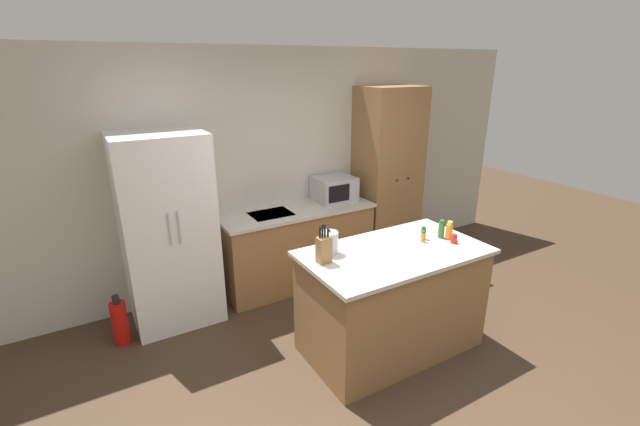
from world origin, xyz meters
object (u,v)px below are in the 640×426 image
(knife_block, at_px, (324,249))
(spice_bottle_short_red, at_px, (454,239))
(refrigerator, at_px, (168,231))
(spice_bottle_tall_dark, at_px, (441,230))
(fire_extinguisher, at_px, (120,322))
(pantry_cabinet, at_px, (387,178))
(microwave, at_px, (334,189))
(spice_bottle_amber_oil, at_px, (423,237))
(spice_bottle_green_herb, at_px, (423,233))
(spice_bottle_pale_salt, at_px, (449,231))
(kettle, at_px, (329,243))

(knife_block, relative_size, spice_bottle_short_red, 3.99)
(refrigerator, xyz_separation_m, knife_block, (0.91, -1.35, 0.13))
(refrigerator, distance_m, spice_bottle_tall_dark, 2.53)
(knife_block, distance_m, fire_extinguisher, 2.04)
(fire_extinguisher, bearing_deg, pantry_cabinet, 4.26)
(microwave, xyz_separation_m, spice_bottle_short_red, (0.16, -1.70, -0.05))
(spice_bottle_amber_oil, distance_m, spice_bottle_green_herb, 0.07)
(pantry_cabinet, relative_size, microwave, 4.82)
(knife_block, bearing_deg, spice_bottle_tall_dark, -4.60)
(spice_bottle_tall_dark, xyz_separation_m, spice_bottle_short_red, (0.01, -0.14, -0.04))
(spice_bottle_amber_oil, xyz_separation_m, spice_bottle_pale_salt, (0.24, -0.07, 0.03))
(pantry_cabinet, height_order, knife_block, pantry_cabinet)
(knife_block, height_order, spice_bottle_green_herb, knife_block)
(spice_bottle_tall_dark, bearing_deg, spice_bottle_short_red, -86.15)
(spice_bottle_pale_salt, relative_size, fire_extinguisher, 0.34)
(spice_bottle_amber_oil, bearing_deg, refrigerator, 142.46)
(kettle, bearing_deg, fire_extinguisher, 146.83)
(spice_bottle_green_herb, bearing_deg, refrigerator, 144.05)
(refrigerator, height_order, knife_block, refrigerator)
(pantry_cabinet, height_order, spice_bottle_pale_salt, pantry_cabinet)
(spice_bottle_pale_salt, bearing_deg, spice_bottle_amber_oil, 163.42)
(spice_bottle_green_herb, distance_m, fire_extinguisher, 2.84)
(spice_bottle_pale_salt, bearing_deg, refrigerator, 144.45)
(pantry_cabinet, relative_size, knife_block, 6.80)
(spice_bottle_tall_dark, relative_size, fire_extinguisher, 0.34)
(spice_bottle_amber_oil, bearing_deg, spice_bottle_green_herb, 43.88)
(pantry_cabinet, distance_m, knife_block, 2.24)
(spice_bottle_amber_oil, xyz_separation_m, fire_extinguisher, (-2.41, 1.24, -0.78))
(microwave, bearing_deg, refrigerator, -176.73)
(spice_bottle_short_red, distance_m, fire_extinguisher, 3.07)
(refrigerator, height_order, fire_extinguisher, refrigerator)
(knife_block, xyz_separation_m, spice_bottle_amber_oil, (0.96, -0.08, -0.07))
(spice_bottle_short_red, bearing_deg, spice_bottle_green_herb, 130.00)
(microwave, relative_size, fire_extinguisher, 0.92)
(spice_bottle_green_herb, bearing_deg, spice_bottle_pale_salt, -31.36)
(knife_block, bearing_deg, spice_bottle_pale_salt, -7.34)
(refrigerator, bearing_deg, knife_block, -56.13)
(knife_block, distance_m, spice_bottle_short_red, 1.20)
(kettle, bearing_deg, spice_bottle_tall_dark, -12.13)
(spice_bottle_tall_dark, relative_size, spice_bottle_amber_oil, 1.62)
(pantry_cabinet, height_order, fire_extinguisher, pantry_cabinet)
(spice_bottle_tall_dark, distance_m, spice_bottle_short_red, 0.15)
(kettle, bearing_deg, microwave, 56.45)
(microwave, distance_m, spice_bottle_pale_salt, 1.63)
(microwave, height_order, spice_bottle_amber_oil, microwave)
(spice_bottle_short_red, height_order, spice_bottle_amber_oil, spice_bottle_amber_oil)
(refrigerator, xyz_separation_m, spice_bottle_amber_oil, (1.87, -1.43, 0.07))
(spice_bottle_short_red, bearing_deg, pantry_cabinet, 70.84)
(knife_block, relative_size, spice_bottle_pale_salt, 1.91)
(spice_bottle_short_red, xyz_separation_m, spice_bottle_green_herb, (-0.17, 0.20, 0.02))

